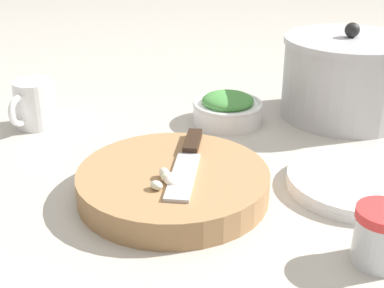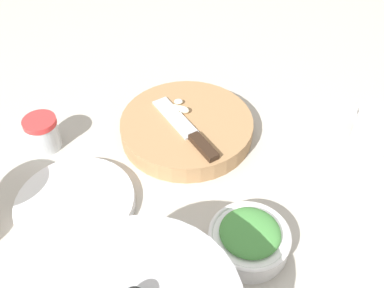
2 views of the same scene
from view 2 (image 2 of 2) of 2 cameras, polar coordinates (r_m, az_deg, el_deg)
ground_plane at (r=0.83m, az=-0.53°, el=-4.34°), size 5.00×5.00×0.00m
cutting_board at (r=0.90m, az=-0.71°, el=2.23°), size 0.28×0.28×0.04m
chef_knife at (r=0.86m, az=-0.50°, el=1.74°), size 0.19×0.15×0.01m
garlic_cloves at (r=0.91m, az=-1.83°, el=4.82°), size 0.05×0.05×0.02m
herb_bowl at (r=0.72m, az=7.62°, el=-12.34°), size 0.14×0.14×0.06m
spice_jar at (r=0.92m, az=-19.26°, el=1.39°), size 0.07×0.07×0.07m
coffee_mug at (r=0.94m, az=22.88°, el=1.75°), size 0.09×0.10×0.09m
plate_stack at (r=0.81m, az=-15.28°, el=-7.60°), size 0.22×0.22×0.02m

